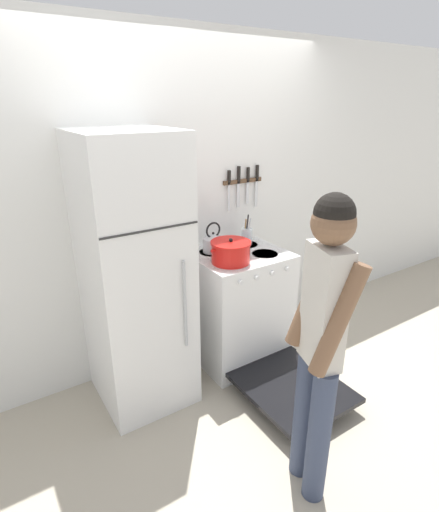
% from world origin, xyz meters
% --- Properties ---
extents(ground_plane, '(14.00, 14.00, 0.00)m').
position_xyz_m(ground_plane, '(0.00, 0.00, 0.00)').
color(ground_plane, '#B2A893').
extents(wall_back, '(10.00, 0.06, 2.55)m').
position_xyz_m(wall_back, '(0.00, 0.03, 1.27)').
color(wall_back, silver).
rests_on(wall_back, ground_plane).
extents(refrigerator, '(0.61, 0.69, 1.89)m').
position_xyz_m(refrigerator, '(-0.56, -0.33, 0.95)').
color(refrigerator, white).
rests_on(refrigerator, ground_plane).
extents(stove_range, '(0.72, 1.40, 0.93)m').
position_xyz_m(stove_range, '(0.30, -0.36, 0.46)').
color(stove_range, white).
rests_on(stove_range, ground_plane).
extents(dutch_oven_pot, '(0.34, 0.30, 0.19)m').
position_xyz_m(dutch_oven_pot, '(0.14, -0.45, 1.02)').
color(dutch_oven_pot, red).
rests_on(dutch_oven_pot, stove_range).
extents(tea_kettle, '(0.21, 0.17, 0.24)m').
position_xyz_m(tea_kettle, '(0.15, -0.19, 1.01)').
color(tea_kettle, silver).
rests_on(tea_kettle, stove_range).
extents(utensil_jar, '(0.09, 0.09, 0.25)m').
position_xyz_m(utensil_jar, '(0.48, -0.19, 1.00)').
color(utensil_jar, silver).
rests_on(utensil_jar, stove_range).
extents(person, '(0.34, 0.40, 1.69)m').
position_xyz_m(person, '(-0.08, -1.56, 0.96)').
color(person, '#38425B').
rests_on(person, ground_plane).
extents(wall_knife_strip, '(0.38, 0.03, 0.36)m').
position_xyz_m(wall_knife_strip, '(0.56, -0.02, 1.42)').
color(wall_knife_strip, brown).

